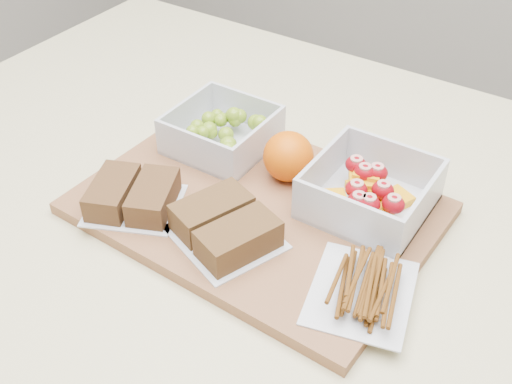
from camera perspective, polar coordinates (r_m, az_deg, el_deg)
cutting_board at (r=0.80m, az=0.04°, el=-1.44°), size 0.43×0.32×0.02m
grape_container at (r=0.89m, az=-2.89°, el=5.37°), size 0.13×0.13×0.05m
fruit_container at (r=0.79m, az=10.03°, el=-0.07°), size 0.14×0.14×0.06m
orange at (r=0.82m, az=2.89°, el=3.19°), size 0.07×0.07×0.07m
sandwich_bag_left at (r=0.80m, az=-10.86°, el=-0.29°), size 0.14×0.13×0.03m
sandwich_bag_center at (r=0.74m, az=-2.77°, el=-3.06°), size 0.15×0.14×0.04m
pretzel_bag at (r=0.69m, az=9.43°, el=-8.11°), size 0.13×0.15×0.03m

